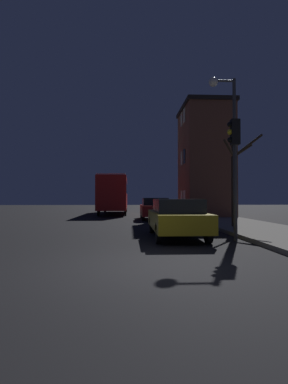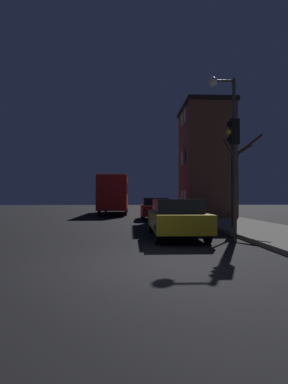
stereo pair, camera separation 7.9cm
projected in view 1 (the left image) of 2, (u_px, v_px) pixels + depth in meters
name	position (u px, v px, depth m)	size (l,w,h in m)	color
ground_plane	(142.00, 266.00, 6.52)	(120.00, 120.00, 0.00)	black
brick_building	(205.00, 160.00, 23.76)	(3.70, 5.39, 8.67)	brown
streetlamp	(227.00, 128.00, 12.72)	(1.17, 0.40, 6.50)	#38383A
traffic_light	(234.00, 153.00, 10.47)	(0.43, 0.24, 4.26)	#38383A
bare_tree	(235.00, 181.00, 14.30)	(2.05, 1.35, 4.40)	#2D2319
bus	(114.00, 192.00, 28.68)	(2.46, 10.45, 3.47)	red
car_near_lane	(176.00, 217.00, 11.31)	(1.83, 4.75, 1.46)	olive
car_mid_lane	(155.00, 208.00, 20.98)	(1.90, 4.27, 1.51)	#B21E19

